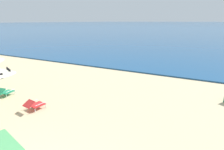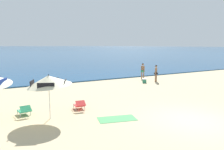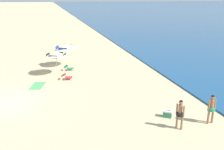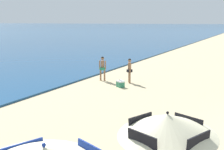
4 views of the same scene
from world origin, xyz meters
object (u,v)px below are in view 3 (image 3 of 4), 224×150
Objects in this scene: lounge_chair_under_umbrella at (67,76)px; lounge_chair_beside_umbrella at (69,68)px; beach_umbrella_striped_main at (56,54)px; beach_umbrella_striped_second at (66,47)px; beach_towel at (38,86)px; cooler_box at (168,114)px; person_standing_near_shore at (212,107)px; person_standing_beside at (180,112)px.

lounge_chair_beside_umbrella is (-2.76, 0.39, -0.00)m from lounge_chair_under_umbrella.
beach_umbrella_striped_second is (-2.65, 1.01, 0.12)m from beach_umbrella_striped_main.
beach_umbrella_striped_second reaches higher than beach_towel.
lounge_chair_under_umbrella is 9.71m from cooler_box.
beach_umbrella_striped_main is 13.67m from person_standing_near_shore.
cooler_box is at bearing 45.21° from beach_towel.
beach_towel is at bearing -30.32° from beach_umbrella_striped_main.
lounge_chair_beside_umbrella is at bearing 172.04° from lounge_chair_under_umbrella.
person_standing_beside is (14.08, 4.72, -1.03)m from beach_umbrella_striped_second.
beach_umbrella_striped_second is at bearing 154.13° from beach_towel.
person_standing_near_shore reaches higher than person_standing_beside.
lounge_chair_under_umbrella is 2.79m from lounge_chair_beside_umbrella.
beach_towel is (3.76, -2.71, -0.26)m from lounge_chair_beside_umbrella.
beach_umbrella_striped_second reaches higher than person_standing_beside.
lounge_chair_beside_umbrella is (-1.00, 1.10, -1.57)m from beach_umbrella_striped_main.
beach_umbrella_striped_second is at bearing -154.58° from person_standing_near_shore.
beach_umbrella_striped_main is at bearing -158.01° from lounge_chair_under_umbrella.
beach_towel is at bearing -132.70° from person_standing_near_shore.
person_standing_beside is 2.63× the size of cooler_box.
lounge_chair_under_umbrella is 0.60× the size of person_standing_beside.
beach_umbrella_striped_second is 3.32× the size of lounge_chair_beside_umbrella.
person_standing_near_shore is at bearing 25.42° from beach_umbrella_striped_second.
cooler_box is at bearing 29.72° from beach_umbrella_striped_main.
person_standing_near_shore is at bearing 34.08° from beach_umbrella_striped_main.
lounge_chair_beside_umbrella is 4.64m from beach_towel.
person_standing_near_shore is 1.92m from person_standing_beside.
lounge_chair_under_umbrella is 1.57× the size of cooler_box.
lounge_chair_under_umbrella is 2.54m from beach_towel.
person_standing_beside is (11.43, 5.73, -0.92)m from beach_umbrella_striped_main.
beach_umbrella_striped_main is at bearing -20.87° from beach_umbrella_striped_second.
beach_towel is at bearing -66.78° from lounge_chair_under_umbrella.
lounge_chair_beside_umbrella reaches higher than cooler_box.
lounge_chair_beside_umbrella is at bearing 144.21° from beach_towel.
person_standing_near_shore is 2.69× the size of cooler_box.
beach_umbrella_striped_second is 5.27× the size of cooler_box.
cooler_box is at bearing 31.23° from lounge_chair_under_umbrella.
person_standing_beside reaches higher than beach_towel.
lounge_chair_under_umbrella reaches higher than cooler_box.
beach_umbrella_striped_main is 3.62× the size of cooler_box.
person_standing_beside is 11.40m from beach_towel.
beach_umbrella_striped_second is at bearing -177.06° from lounge_chair_beside_umbrella.
lounge_chair_under_umbrella is at bearing 21.99° from beach_umbrella_striped_main.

